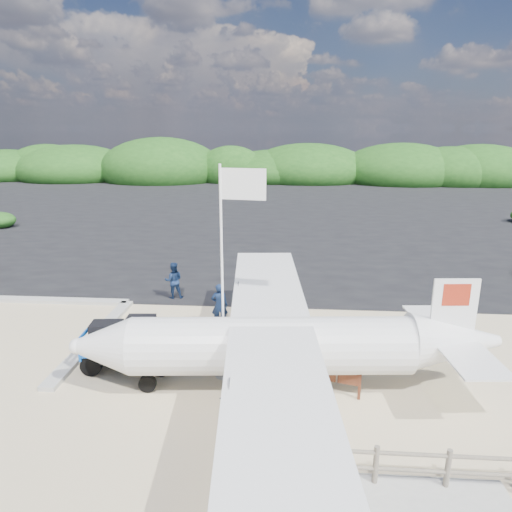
{
  "coord_description": "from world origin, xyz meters",
  "views": [
    {
      "loc": [
        2.54,
        -13.35,
        7.47
      ],
      "look_at": [
        1.14,
        5.64,
        2.14
      ],
      "focal_mm": 32.0,
      "sensor_mm": 36.0,
      "label": 1
    }
  ],
  "objects_px": {
    "flagpole": "(224,376)",
    "crew_b": "(174,280)",
    "crew_c": "(291,322)",
    "crew_a": "(220,305)",
    "aircraft_large": "(488,222)",
    "baggage_cart": "(132,365)",
    "signboard": "(336,395)"
  },
  "relations": [
    {
      "from": "flagpole",
      "to": "crew_b",
      "type": "distance_m",
      "value": 7.39
    },
    {
      "from": "flagpole",
      "to": "crew_c",
      "type": "xyz_separation_m",
      "value": [
        2.09,
        2.2,
        0.93
      ]
    },
    {
      "from": "crew_a",
      "to": "aircraft_large",
      "type": "xyz_separation_m",
      "value": [
        19.05,
        22.11,
        -0.88
      ]
    },
    {
      "from": "baggage_cart",
      "to": "flagpole",
      "type": "xyz_separation_m",
      "value": [
        3.1,
        -0.41,
        0.0
      ]
    },
    {
      "from": "baggage_cart",
      "to": "crew_a",
      "type": "xyz_separation_m",
      "value": [
        2.41,
        3.25,
        0.88
      ]
    },
    {
      "from": "aircraft_large",
      "to": "signboard",
      "type": "bearing_deg",
      "value": 56.0
    },
    {
      "from": "flagpole",
      "to": "crew_b",
      "type": "bearing_deg",
      "value": 116.09
    },
    {
      "from": "baggage_cart",
      "to": "flagpole",
      "type": "distance_m",
      "value": 3.13
    },
    {
      "from": "signboard",
      "to": "crew_b",
      "type": "height_order",
      "value": "crew_b"
    },
    {
      "from": "flagpole",
      "to": "crew_a",
      "type": "bearing_deg",
      "value": 100.61
    },
    {
      "from": "signboard",
      "to": "crew_c",
      "type": "height_order",
      "value": "crew_c"
    },
    {
      "from": "baggage_cart",
      "to": "crew_a",
      "type": "distance_m",
      "value": 4.15
    },
    {
      "from": "crew_a",
      "to": "crew_c",
      "type": "distance_m",
      "value": 3.14
    },
    {
      "from": "baggage_cart",
      "to": "crew_b",
      "type": "height_order",
      "value": "crew_b"
    },
    {
      "from": "flagpole",
      "to": "crew_a",
      "type": "relative_size",
      "value": 3.72
    },
    {
      "from": "baggage_cart",
      "to": "crew_b",
      "type": "bearing_deg",
      "value": 88.03
    },
    {
      "from": "flagpole",
      "to": "aircraft_large",
      "type": "distance_m",
      "value": 31.65
    },
    {
      "from": "crew_b",
      "to": "crew_c",
      "type": "height_order",
      "value": "crew_c"
    },
    {
      "from": "baggage_cart",
      "to": "signboard",
      "type": "xyz_separation_m",
      "value": [
        6.49,
        -1.24,
        0.0
      ]
    },
    {
      "from": "signboard",
      "to": "crew_a",
      "type": "bearing_deg",
      "value": 146.78
    },
    {
      "from": "baggage_cart",
      "to": "crew_a",
      "type": "bearing_deg",
      "value": 50.27
    },
    {
      "from": "signboard",
      "to": "crew_a",
      "type": "distance_m",
      "value": 6.13
    },
    {
      "from": "flagpole",
      "to": "signboard",
      "type": "xyz_separation_m",
      "value": [
        3.39,
        -0.83,
        0.0
      ]
    },
    {
      "from": "signboard",
      "to": "aircraft_large",
      "type": "xyz_separation_m",
      "value": [
        14.97,
        26.6,
        0.0
      ]
    },
    {
      "from": "signboard",
      "to": "crew_a",
      "type": "height_order",
      "value": "crew_a"
    },
    {
      "from": "flagpole",
      "to": "aircraft_large",
      "type": "bearing_deg",
      "value": 54.54
    },
    {
      "from": "baggage_cart",
      "to": "crew_b",
      "type": "distance_m",
      "value": 6.24
    },
    {
      "from": "signboard",
      "to": "crew_b",
      "type": "bearing_deg",
      "value": 146.3
    },
    {
      "from": "baggage_cart",
      "to": "crew_c",
      "type": "height_order",
      "value": "crew_c"
    },
    {
      "from": "crew_a",
      "to": "aircraft_large",
      "type": "bearing_deg",
      "value": -134.55
    },
    {
      "from": "crew_b",
      "to": "crew_c",
      "type": "relative_size",
      "value": 0.92
    },
    {
      "from": "flagpole",
      "to": "crew_b",
      "type": "height_order",
      "value": "flagpole"
    }
  ]
}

